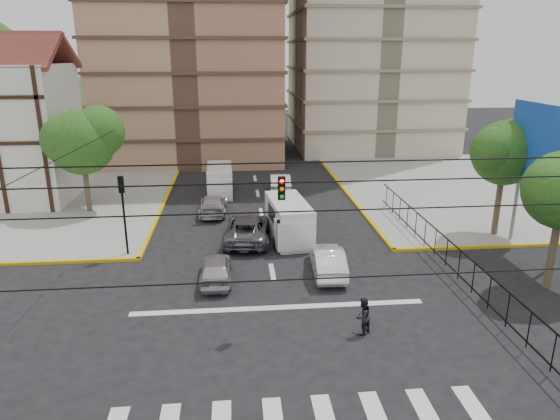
{
  "coord_description": "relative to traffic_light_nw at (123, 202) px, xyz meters",
  "views": [
    {
      "loc": [
        -1.77,
        -18.45,
        10.8
      ],
      "look_at": [
        0.21,
        2.88,
        4.0
      ],
      "focal_mm": 32.0,
      "sensor_mm": 36.0,
      "label": 1
    }
  ],
  "objects": [
    {
      "name": "ground",
      "position": [
        7.8,
        -7.8,
        -3.11
      ],
      "size": [
        160.0,
        160.0,
        0.0
      ],
      "primitive_type": "plane",
      "color": "black",
      "rests_on": "ground"
    },
    {
      "name": "sidewalk_ne",
      "position": [
        27.8,
        12.2,
        -3.04
      ],
      "size": [
        26.0,
        26.0,
        0.15
      ],
      "primitive_type": "cube",
      "color": "gray",
      "rests_on": "ground"
    },
    {
      "name": "stop_line",
      "position": [
        7.8,
        -6.6,
        -3.11
      ],
      "size": [
        13.0,
        0.4,
        0.01
      ],
      "primitive_type": "cube",
      "color": "silver",
      "rests_on": "ground"
    },
    {
      "name": "park_fence",
      "position": [
        16.8,
        -3.3,
        -3.11
      ],
      "size": [
        0.1,
        22.5,
        1.66
      ],
      "primitive_type": null,
      "color": "black",
      "rests_on": "ground"
    },
    {
      "name": "billboard",
      "position": [
        22.25,
        -1.8,
        2.89
      ],
      "size": [
        0.36,
        6.2,
        8.1
      ],
      "color": "slate",
      "rests_on": "ground"
    },
    {
      "name": "tree_park_c",
      "position": [
        21.89,
        1.21,
        2.22
      ],
      "size": [
        4.65,
        3.8,
        7.25
      ],
      "color": "#473828",
      "rests_on": "ground"
    },
    {
      "name": "tree_tudor",
      "position": [
        -4.1,
        8.21,
        2.11
      ],
      "size": [
        5.39,
        4.4,
        7.43
      ],
      "color": "#473828",
      "rests_on": "ground"
    },
    {
      "name": "traffic_light_nw",
      "position": [
        0.0,
        0.0,
        0.0
      ],
      "size": [
        0.28,
        0.22,
        4.4
      ],
      "color": "black",
      "rests_on": "ground"
    },
    {
      "name": "traffic_light_hanging",
      "position": [
        7.8,
        -9.84,
        2.79
      ],
      "size": [
        18.0,
        9.12,
        0.92
      ],
      "color": "black",
      "rests_on": "ground"
    },
    {
      "name": "van_right_lane",
      "position": [
        9.18,
        1.69,
        -1.98
      ],
      "size": [
        2.56,
        5.36,
        2.33
      ],
      "rotation": [
        0.0,
        0.0,
        0.11
      ],
      "color": "silver",
      "rests_on": "ground"
    },
    {
      "name": "van_left_lane",
      "position": [
        4.82,
        12.16,
        -2.04
      ],
      "size": [
        2.07,
        4.92,
        2.2
      ],
      "rotation": [
        0.0,
        0.0,
        0.02
      ],
      "color": "silver",
      "rests_on": "ground"
    },
    {
      "name": "car_silver_front_left",
      "position": [
        4.97,
        -3.6,
        -2.46
      ],
      "size": [
        1.56,
        3.85,
        1.31
      ],
      "primitive_type": "imported",
      "rotation": [
        0.0,
        0.0,
        3.14
      ],
      "color": "#B0AFB4",
      "rests_on": "ground"
    },
    {
      "name": "car_white_front_right",
      "position": [
        10.59,
        -3.22,
        -2.4
      ],
      "size": [
        1.73,
        4.4,
        1.43
      ],
      "primitive_type": "imported",
      "rotation": [
        0.0,
        0.0,
        3.09
      ],
      "color": "white",
      "rests_on": "ground"
    },
    {
      "name": "car_grey_mid_left",
      "position": [
        6.66,
        1.81,
        -2.36
      ],
      "size": [
        3.03,
        5.63,
        1.5
      ],
      "primitive_type": "imported",
      "rotation": [
        0.0,
        0.0,
        3.04
      ],
      "color": "#5C5E64",
      "rests_on": "ground"
    },
    {
      "name": "car_silver_rear_left",
      "position": [
        4.45,
        7.27,
        -2.45
      ],
      "size": [
        1.89,
        4.55,
        1.31
      ],
      "primitive_type": "imported",
      "rotation": [
        0.0,
        0.0,
        3.13
      ],
      "color": "#B4B4B9",
      "rests_on": "ground"
    },
    {
      "name": "car_darkgrey_mid_right",
      "position": [
        9.3,
        7.2,
        -2.37
      ],
      "size": [
        1.77,
        4.38,
        1.49
      ],
      "primitive_type": "imported",
      "rotation": [
        0.0,
        0.0,
        3.14
      ],
      "color": "#2A2A2C",
      "rests_on": "ground"
    },
    {
      "name": "car_white_rear_right",
      "position": [
        9.64,
        12.62,
        -2.37
      ],
      "size": [
        1.78,
        4.58,
        1.49
      ],
      "primitive_type": "imported",
      "rotation": [
        0.0,
        0.0,
        3.1
      ],
      "color": "white",
      "rests_on": "ground"
    },
    {
      "name": "pedestrian_crosswalk",
      "position": [
        10.93,
        -9.03,
        -2.33
      ],
      "size": [
        0.96,
        0.94,
        1.56
      ],
      "primitive_type": "imported",
      "rotation": [
        0.0,
        0.0,
        3.81
      ],
      "color": "black",
      "rests_on": "ground"
    }
  ]
}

